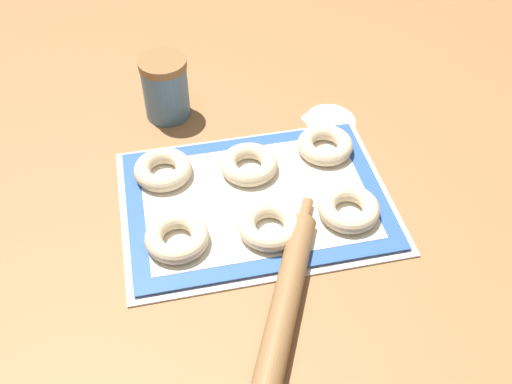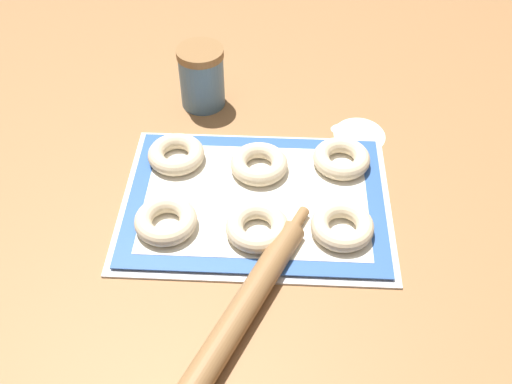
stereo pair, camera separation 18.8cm
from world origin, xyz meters
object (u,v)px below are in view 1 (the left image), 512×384
(baking_tray, at_px, (256,201))
(rolling_pin, at_px, (282,315))
(bagel_back_center, at_px, (249,164))
(flour_canister, at_px, (165,88))
(bagel_back_right, at_px, (325,145))
(bagel_back_left, at_px, (163,170))
(bagel_front_center, at_px, (270,226))
(bagel_front_left, at_px, (177,237))
(bagel_front_right, at_px, (349,209))

(baking_tray, xyz_separation_m, rolling_pin, (-0.01, -0.25, 0.02))
(baking_tray, xyz_separation_m, bagel_back_center, (0.00, 0.07, 0.02))
(bagel_back_center, height_order, flour_canister, flour_canister)
(bagel_back_center, relative_size, bagel_back_right, 1.00)
(bagel_back_left, bearing_deg, bagel_back_center, -6.94)
(baking_tray, relative_size, bagel_front_center, 4.49)
(bagel_front_center, xyz_separation_m, rolling_pin, (-0.02, -0.17, -0.01))
(baking_tray, xyz_separation_m, bagel_front_left, (-0.15, -0.07, 0.02))
(bagel_front_right, xyz_separation_m, rolling_pin, (-0.16, -0.18, -0.01))
(baking_tray, height_order, flour_canister, flour_canister)
(bagel_back_right, height_order, flour_canister, flour_canister)
(bagel_front_center, relative_size, bagel_back_left, 1.00)
(flour_canister, bearing_deg, bagel_back_left, -98.50)
(flour_canister, bearing_deg, bagel_back_center, -59.21)
(bagel_back_right, xyz_separation_m, flour_canister, (-0.28, 0.19, 0.04))
(baking_tray, relative_size, bagel_back_left, 4.49)
(bagel_back_right, height_order, rolling_pin, rolling_pin)
(bagel_front_center, bearing_deg, bagel_back_right, 49.81)
(bagel_front_center, bearing_deg, bagel_back_center, 91.38)
(bagel_back_right, bearing_deg, rolling_pin, -116.11)
(bagel_front_left, relative_size, rolling_pin, 0.24)
(bagel_front_left, relative_size, bagel_front_right, 1.00)
(bagel_front_center, bearing_deg, bagel_front_right, 3.72)
(bagel_front_left, relative_size, bagel_back_right, 1.00)
(bagel_front_center, distance_m, bagel_back_right, 0.23)
(baking_tray, height_order, bagel_back_center, bagel_back_center)
(bagel_front_left, relative_size, bagel_back_center, 1.00)
(bagel_front_center, bearing_deg, bagel_front_left, 177.37)
(bagel_back_left, height_order, rolling_pin, rolling_pin)
(bagel_front_left, distance_m, rolling_pin, 0.22)
(bagel_front_left, xyz_separation_m, rolling_pin, (0.13, -0.18, -0.01))
(bagel_back_left, bearing_deg, flour_canister, 81.50)
(bagel_front_right, bearing_deg, bagel_front_left, -179.59)
(bagel_back_center, bearing_deg, baking_tray, -91.69)
(bagel_front_center, xyz_separation_m, flour_canister, (-0.13, 0.37, 0.04))
(bagel_front_right, height_order, bagel_back_center, same)
(bagel_front_left, height_order, bagel_back_center, same)
(bagel_back_right, bearing_deg, bagel_front_center, -130.19)
(baking_tray, height_order, bagel_front_right, bagel_front_right)
(bagel_back_left, bearing_deg, bagel_front_right, -28.51)
(bagel_front_right, bearing_deg, bagel_back_center, 135.08)
(bagel_back_center, xyz_separation_m, bagel_back_right, (0.15, 0.02, 0.00))
(baking_tray, bearing_deg, bagel_front_right, -26.16)
(bagel_back_left, relative_size, rolling_pin, 0.24)
(bagel_back_left, xyz_separation_m, bagel_back_center, (0.16, -0.02, 0.00))
(bagel_front_center, distance_m, rolling_pin, 0.17)
(baking_tray, height_order, bagel_back_right, bagel_back_right)
(bagel_front_right, relative_size, bagel_back_left, 1.00)
(bagel_front_left, relative_size, bagel_back_left, 1.00)
(bagel_back_right, bearing_deg, bagel_back_left, -179.39)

